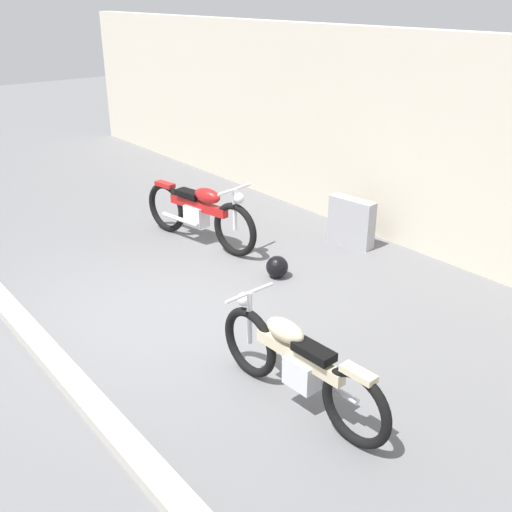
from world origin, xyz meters
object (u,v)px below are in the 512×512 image
(stone_marker, at_px, (351,222))
(motorcycle_red, at_px, (200,212))
(helmet, at_px, (277,267))
(motorcycle_cream, at_px, (297,364))

(stone_marker, xyz_separation_m, motorcycle_red, (-1.43, -1.71, 0.13))
(stone_marker, relative_size, motorcycle_red, 0.32)
(helmet, bearing_deg, stone_marker, 96.21)
(helmet, xyz_separation_m, motorcycle_cream, (2.13, -1.60, 0.29))
(helmet, bearing_deg, motorcycle_cream, -36.91)
(stone_marker, bearing_deg, helmet, -83.79)
(helmet, distance_m, motorcycle_cream, 2.68)
(helmet, height_order, motorcycle_red, motorcycle_red)
(motorcycle_red, bearing_deg, stone_marker, 40.06)
(helmet, xyz_separation_m, motorcycle_red, (-1.61, -0.13, 0.34))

